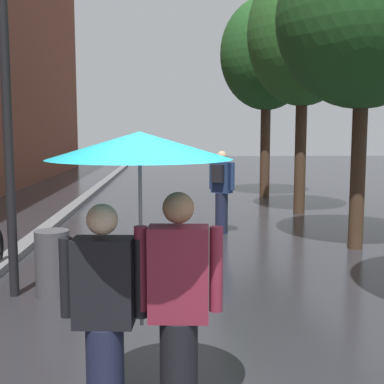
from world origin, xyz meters
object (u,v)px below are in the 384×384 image
couple_under_umbrella (141,231)px  street_lamp_post (7,104)px  street_tree_1 (364,18)px  street_tree_3 (267,55)px  street_tree_2 (303,34)px  pedestrian_walking_midground (221,190)px  litter_bin (53,263)px

couple_under_umbrella → street_lamp_post: (-1.81, 3.13, 0.99)m
street_tree_1 → street_tree_3: 7.41m
street_tree_1 → couple_under_umbrella: (-3.54, -5.55, -2.58)m
street_tree_2 → couple_under_umbrella: 10.48m
street_tree_1 → street_lamp_post: bearing=-155.6°
couple_under_umbrella → street_lamp_post: size_ratio=0.51×
street_tree_1 → couple_under_umbrella: bearing=-122.5°
street_tree_3 → pedestrian_walking_midground: size_ratio=3.68×
street_tree_1 → street_lamp_post: size_ratio=1.35×
litter_bin → street_tree_2: bearing=52.6°
couple_under_umbrella → street_lamp_post: 3.75m
street_tree_3 → pedestrian_walking_midground: bearing=-108.8°
street_tree_3 → litter_bin: (-4.58, -9.83, -4.06)m
street_tree_2 → street_tree_3: street_tree_2 is taller
couple_under_umbrella → pedestrian_walking_midground: (1.26, 7.04, -0.54)m
street_lamp_post → street_tree_1: bearing=24.4°
street_tree_1 → pedestrian_walking_midground: bearing=146.9°
street_tree_2 → pedestrian_walking_midground: size_ratio=3.69×
couple_under_umbrella → street_lamp_post: street_lamp_post is taller
litter_bin → pedestrian_walking_midground: (2.57, 3.92, 0.48)m
street_tree_2 → street_tree_3: bearing=93.7°
couple_under_umbrella → litter_bin: couple_under_umbrella is taller
street_tree_3 → couple_under_umbrella: size_ratio=2.97×
street_lamp_post → litter_bin: size_ratio=4.89×
street_tree_3 → couple_under_umbrella: 13.69m
street_lamp_post → litter_bin: street_lamp_post is taller
street_tree_2 → street_tree_1: bearing=-89.4°
street_tree_3 → pedestrian_walking_midground: street_tree_3 is taller
street_tree_3 → pedestrian_walking_midground: 7.19m
litter_bin → couple_under_umbrella: bearing=-67.2°
pedestrian_walking_midground → couple_under_umbrella: bearing=-100.2°
street_lamp_post → litter_bin: (0.50, -0.01, -2.01)m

